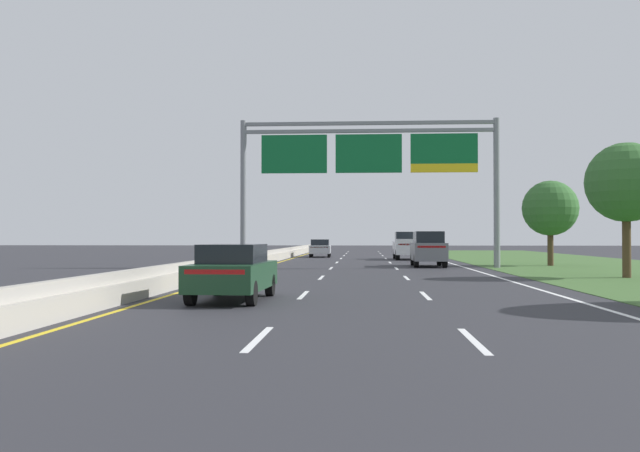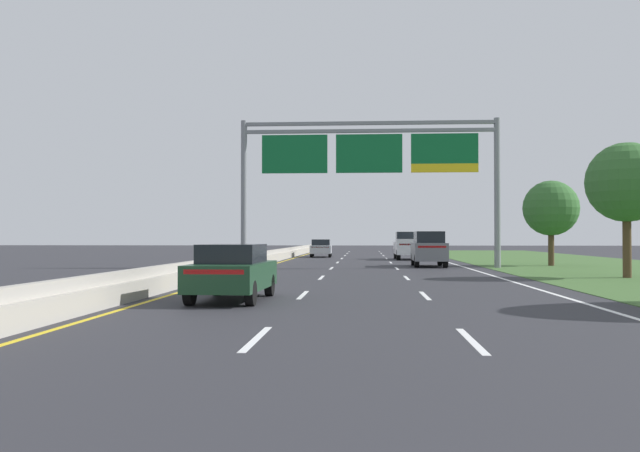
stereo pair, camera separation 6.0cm
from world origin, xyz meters
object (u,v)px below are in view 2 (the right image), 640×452
Objects in this scene: overhead_sign_gantry at (369,161)px; car_darkgreen_left_lane_sedan at (233,271)px; pickup_truck_white at (408,246)px; car_silver_left_lane_sedan at (321,248)px; car_grey_right_lane_suv at (429,248)px; roadside_tree_mid at (627,183)px; roadside_tree_far at (551,208)px.

overhead_sign_gantry reaches higher than car_darkgreen_left_lane_sedan.
car_silver_left_lane_sedan is at bearing 49.86° from pickup_truck_white.
overhead_sign_gantry is 16.12m from pickup_truck_white.
car_grey_right_lane_suv reaches higher than car_silver_left_lane_sedan.
car_darkgreen_left_lane_sedan is (-7.11, -35.79, -0.26)m from pickup_truck_white.
overhead_sign_gantry is 14.67m from roadside_tree_mid.
roadside_tree_far is (11.18, 3.12, -2.64)m from overhead_sign_gantry.
overhead_sign_gantry is 3.39× the size of car_darkgreen_left_lane_sedan.
roadside_tree_mid reaches higher than roadside_tree_far.
overhead_sign_gantry is 11.90m from roadside_tree_far.
car_darkgreen_left_lane_sedan is (0.18, -41.83, 0.00)m from car_silver_left_lane_sedan.
roadside_tree_far is at bearing -30.93° from car_darkgreen_left_lane_sedan.
pickup_truck_white is at bearing 107.91° from roadside_tree_mid.
car_darkgreen_left_lane_sedan is at bearing -122.28° from roadside_tree_far.
car_silver_left_lane_sedan is 0.94× the size of car_grey_right_lane_suv.
roadside_tree_mid reaches higher than pickup_truck_white.
car_grey_right_lane_suv is at bearing -178.64° from pickup_truck_white.
car_grey_right_lane_suv is (7.72, -19.24, 0.28)m from car_silver_left_lane_sedan.
overhead_sign_gantry is at bearing -164.42° from roadside_tree_far.
pickup_truck_white is at bearing 124.10° from roadside_tree_far.
pickup_truck_white is at bearing -9.88° from car_darkgreen_left_lane_sedan.
roadside_tree_mid reaches higher than car_grey_right_lane_suv.
pickup_truck_white is 1.15× the size of car_grey_right_lane_suv.
roadside_tree_far is at bearing -79.34° from car_grey_right_lane_suv.
car_silver_left_lane_sedan is 20.73m from car_grey_right_lane_suv.
roadside_tree_mid is at bearing -145.80° from car_grey_right_lane_suv.
roadside_tree_mid is at bearing -155.12° from car_silver_left_lane_sedan.
pickup_truck_white is 13.21m from car_grey_right_lane_suv.
roadside_tree_far is (15.31, -17.88, 2.72)m from car_silver_left_lane_sedan.
roadside_tree_far reaches higher than car_silver_left_lane_sedan.
car_silver_left_lane_sedan is at bearing 22.40° from car_grey_right_lane_suv.
pickup_truck_white is 0.92× the size of roadside_tree_mid.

